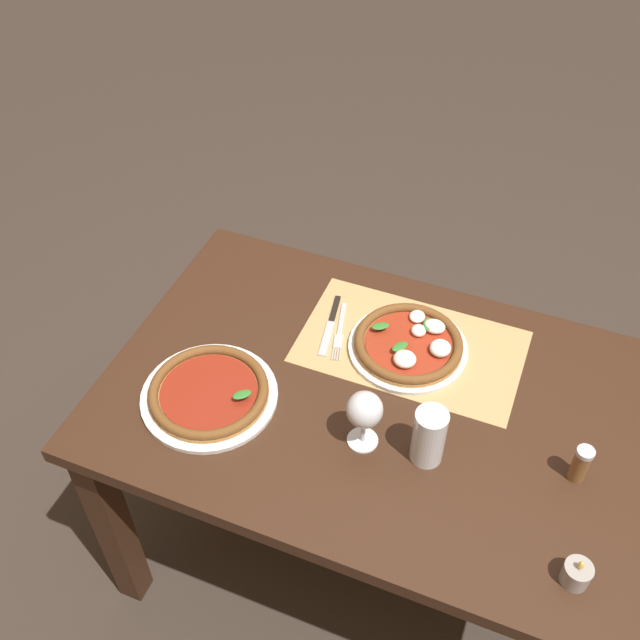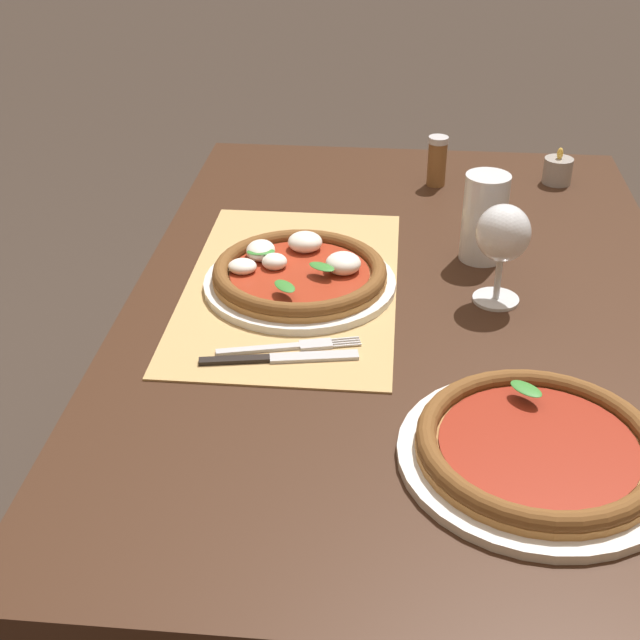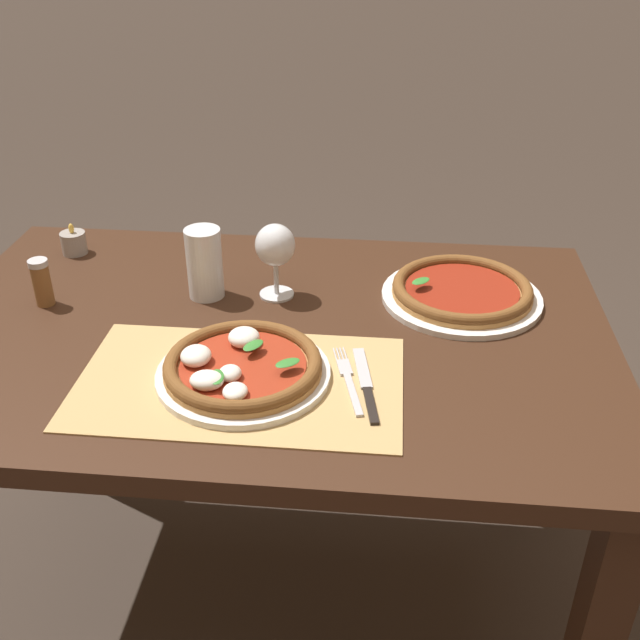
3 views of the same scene
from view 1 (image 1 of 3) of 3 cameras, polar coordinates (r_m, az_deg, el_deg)
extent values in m
plane|color=#382D26|center=(2.39, 3.62, -17.08)|extent=(24.00, 24.00, 0.00)
cube|color=#382114|center=(1.78, 4.67, -6.32)|extent=(1.30, 0.85, 0.04)
cube|color=#382114|center=(2.30, 21.40, -9.35)|extent=(0.07, 0.07, 0.70)
cube|color=#382114|center=(2.44, -6.31, -1.39)|extent=(0.07, 0.07, 0.70)
cube|color=#382114|center=(2.09, -15.46, -14.92)|extent=(0.07, 0.07, 0.70)
cube|color=tan|center=(1.88, 6.93, -2.03)|extent=(0.55, 0.32, 0.00)
cylinder|color=silver|center=(1.87, 6.71, -2.13)|extent=(0.30, 0.30, 0.01)
cylinder|color=#B77F42|center=(1.86, 6.73, -1.90)|extent=(0.27, 0.27, 0.01)
torus|color=brown|center=(1.85, 6.76, -1.70)|extent=(0.27, 0.27, 0.02)
cylinder|color=maroon|center=(1.85, 6.75, -1.77)|extent=(0.22, 0.22, 0.00)
ellipsoid|color=white|center=(1.91, 7.42, 0.26)|extent=(0.04, 0.04, 0.02)
ellipsoid|color=white|center=(1.80, 6.47, -2.97)|extent=(0.06, 0.05, 0.03)
ellipsoid|color=white|center=(1.88, 8.71, -0.49)|extent=(0.06, 0.05, 0.03)
ellipsoid|color=white|center=(1.87, 7.52, -0.80)|extent=(0.04, 0.04, 0.02)
ellipsoid|color=white|center=(1.83, 9.16, -2.13)|extent=(0.05, 0.06, 0.03)
ellipsoid|color=#337A2D|center=(1.88, 8.24, -0.29)|extent=(0.03, 0.05, 0.00)
ellipsoid|color=#337A2D|center=(1.82, 6.12, -2.02)|extent=(0.04, 0.05, 0.00)
ellipsoid|color=#337A2D|center=(1.86, 4.63, -0.46)|extent=(0.05, 0.05, 0.00)
cylinder|color=silver|center=(1.78, -8.42, -5.76)|extent=(0.32, 0.32, 0.01)
cylinder|color=#B77F42|center=(1.77, -8.46, -5.53)|extent=(0.28, 0.28, 0.01)
torus|color=brown|center=(1.76, -8.49, -5.33)|extent=(0.28, 0.28, 0.02)
cylinder|color=maroon|center=(1.76, -8.48, -5.40)|extent=(0.23, 0.23, 0.00)
ellipsoid|color=#337A2D|center=(1.72, -5.96, -5.67)|extent=(0.05, 0.05, 0.00)
cylinder|color=silver|center=(1.69, 3.41, -9.18)|extent=(0.07, 0.07, 0.00)
cylinder|color=silver|center=(1.66, 3.46, -8.48)|extent=(0.01, 0.01, 0.06)
ellipsoid|color=silver|center=(1.60, 3.58, -6.89)|extent=(0.08, 0.08, 0.08)
ellipsoid|color=#C17019|center=(1.61, 3.56, -7.12)|extent=(0.07, 0.07, 0.05)
cylinder|color=silver|center=(1.62, 8.30, -8.76)|extent=(0.07, 0.07, 0.15)
cylinder|color=black|center=(1.63, 8.24, -9.06)|extent=(0.07, 0.07, 0.12)
cylinder|color=silver|center=(1.58, 8.49, -7.67)|extent=(0.07, 0.07, 0.02)
cube|color=#B7B7BC|center=(1.93, 1.68, 0.08)|extent=(0.04, 0.11, 0.00)
cube|color=#B7B7BC|center=(1.87, 1.39, -1.65)|extent=(0.03, 0.05, 0.00)
cylinder|color=#B7B7BC|center=(1.84, 0.96, -2.58)|extent=(0.01, 0.04, 0.00)
cylinder|color=#B7B7BC|center=(1.84, 1.15, -2.60)|extent=(0.01, 0.04, 0.00)
cylinder|color=#B7B7BC|center=(1.84, 1.33, -2.62)|extent=(0.01, 0.04, 0.00)
cylinder|color=#B7B7BC|center=(1.84, 1.52, -2.64)|extent=(0.01, 0.04, 0.00)
cube|color=black|center=(1.95, 1.13, 0.84)|extent=(0.03, 0.10, 0.01)
cube|color=#B7B7BC|center=(1.88, 0.51, -1.42)|extent=(0.04, 0.12, 0.00)
cylinder|color=gray|center=(1.58, 18.95, -17.83)|extent=(0.06, 0.06, 0.05)
cylinder|color=silver|center=(1.58, 18.89, -17.95)|extent=(0.04, 0.04, 0.03)
ellipsoid|color=#F9C64C|center=(1.55, 19.27, -17.23)|extent=(0.01, 0.01, 0.02)
cylinder|color=brown|center=(1.69, 19.19, -10.45)|extent=(0.04, 0.04, 0.08)
cylinder|color=#BCBCC1|center=(1.65, 19.59, -9.49)|extent=(0.04, 0.04, 0.01)
camera|label=2|loc=(1.97, -30.58, 18.22)|focal=50.00mm
camera|label=3|loc=(2.41, 10.58, 29.25)|focal=42.00mm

